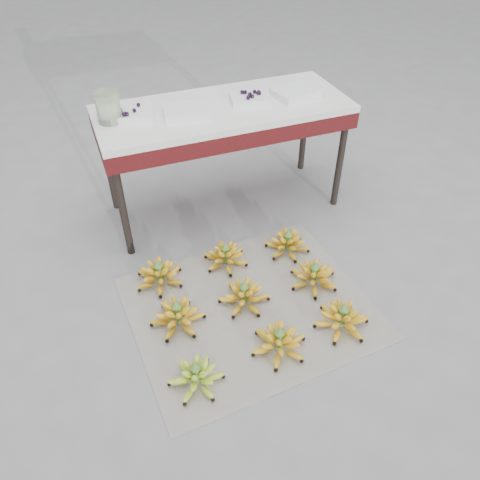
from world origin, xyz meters
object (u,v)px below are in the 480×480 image
object	(u,v)px
bunch_mid_right	(314,276)
bunch_back_right	(287,244)
bunch_back_center	(226,256)
bunch_mid_center	(244,295)
bunch_back_left	(159,275)
newspaper_mat	(250,308)
tray_far_right	(296,92)
bunch_mid_left	(177,316)
bunch_front_center	(279,342)
tray_right	(250,98)
bunch_front_left	(196,376)
glass_jar	(108,107)
bunch_front_right	(342,319)
tray_left	(187,111)
tray_far_left	(132,114)
vendor_table	(224,119)

from	to	relation	value
bunch_mid_right	bunch_back_right	bearing A→B (deg)	108.68
bunch_back_center	bunch_back_right	xyz separation A→B (m)	(0.39, -0.03, 0.00)
bunch_mid_center	bunch_back_left	distance (m)	0.50
newspaper_mat	tray_far_right	xyz separation A→B (m)	(0.67, 0.92, 0.75)
bunch_mid_left	bunch_back_center	bearing A→B (deg)	18.77
bunch_front_center	tray_right	world-z (taller)	tray_right
bunch_front_left	tray_far_right	xyz separation A→B (m)	(1.08, 1.26, 0.70)
tray_right	glass_jar	distance (m)	0.84
bunch_front_right	glass_jar	world-z (taller)	glass_jar
newspaper_mat	tray_far_right	distance (m)	1.36
newspaper_mat	bunch_back_right	bearing A→B (deg)	41.94
tray_left	bunch_mid_right	bearing A→B (deg)	-63.28
bunch_mid_center	bunch_back_right	size ratio (longest dim) A/B	1.11
bunch_mid_left	bunch_back_left	distance (m)	0.33
bunch_front_left	tray_far_left	xyz separation A→B (m)	(0.07, 1.32, 0.69)
tray_right	bunch_mid_center	bearing A→B (deg)	-113.62
tray_far_right	newspaper_mat	bearing A→B (deg)	-126.15
bunch_front_left	vendor_table	world-z (taller)	vendor_table
tray_left	bunch_mid_left	bearing A→B (deg)	-112.40
bunch_mid_left	bunch_back_center	xyz separation A→B (m)	(0.39, 0.34, -0.00)
bunch_mid_left	vendor_table	distance (m)	1.23
bunch_front_center	bunch_mid_center	bearing A→B (deg)	102.14
bunch_front_center	bunch_mid_center	distance (m)	0.35
bunch_front_right	vendor_table	world-z (taller)	vendor_table
tray_far_left	glass_jar	distance (m)	0.14
bunch_back_center	tray_far_right	xyz separation A→B (m)	(0.67, 0.54, 0.69)
bunch_front_right	bunch_back_center	bearing A→B (deg)	103.69
bunch_mid_center	bunch_back_center	size ratio (longest dim) A/B	1.17
bunch_back_center	tray_left	size ratio (longest dim) A/B	1.03
bunch_back_center	tray_left	distance (m)	0.87
bunch_mid_left	bunch_back_right	bearing A→B (deg)	-0.66
bunch_front_left	bunch_front_center	xyz separation A→B (m)	(0.44, 0.04, 0.00)
bunch_front_right	bunch_mid_center	distance (m)	0.53
bunch_back_right	tray_left	world-z (taller)	tray_left
newspaper_mat	tray_far_right	bearing A→B (deg)	53.85
newspaper_mat	vendor_table	distance (m)	1.16
bunch_mid_right	tray_far_left	xyz separation A→B (m)	(-0.74, 0.94, 0.69)
bunch_mid_right	vendor_table	size ratio (longest dim) A/B	0.22
newspaper_mat	tray_far_left	distance (m)	1.28
newspaper_mat	tray_far_right	world-z (taller)	tray_far_right
bunch_mid_left	tray_far_left	xyz separation A→B (m)	(0.06, 0.95, 0.69)
bunch_front_left	bunch_back_left	world-z (taller)	bunch_back_left
vendor_table	tray_right	xyz separation A→B (m)	(0.17, -0.00, 0.11)
tray_left	bunch_front_center	bearing A→B (deg)	-87.16
bunch_front_left	bunch_front_right	xyz separation A→B (m)	(0.80, 0.05, 0.01)
bunch_front_right	tray_right	size ratio (longest dim) A/B	1.32
bunch_back_left	tray_right	bearing A→B (deg)	40.52
bunch_front_center	bunch_mid_left	world-z (taller)	bunch_mid_left
newspaper_mat	bunch_front_left	size ratio (longest dim) A/B	3.83
bunch_back_left	tray_left	distance (m)	0.95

